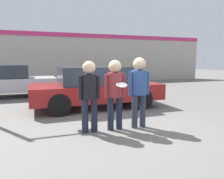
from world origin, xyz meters
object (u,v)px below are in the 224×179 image
Objects in this scene: person_middle_with_frisbee at (115,89)px; parked_car_near at (95,87)px; shrub at (105,75)px; parked_car_far at (2,81)px; person_left at (89,91)px; person_right at (139,86)px.

person_middle_with_frisbee is 0.37× the size of parked_car_near.
parked_car_near is at bearing -110.51° from shrub.
parked_car_far is at bearing 117.08° from person_middle_with_frisbee.
person_left is 0.37× the size of parked_car_near.
person_left is at bearing -109.99° from shrub.
person_right is 11.17m from shrub.
parked_car_far is (-3.76, 6.19, -0.32)m from person_right.
person_middle_with_frisbee is 0.97× the size of person_right.
parked_car_near is 0.97× the size of parked_car_far.
person_right is 0.39× the size of parked_car_near.
person_left is 0.36× the size of parked_car_far.
shrub is at bearing 76.07° from person_right.
parked_car_far reaches higher than parked_car_near.
person_right reaches higher than person_middle_with_frisbee.
person_right is (0.62, -0.04, 0.05)m from person_middle_with_frisbee.
person_middle_with_frisbee reaches higher than person_left.
parked_car_far is at bearing 112.43° from person_left.
person_middle_with_frisbee reaches higher than parked_car_far.
shrub is at bearing 35.74° from parked_car_far.
shrub is (3.30, 10.80, -0.45)m from person_middle_with_frisbee.
parked_car_near is at bearing 71.66° from person_left.
person_left is 6.64m from parked_car_far.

